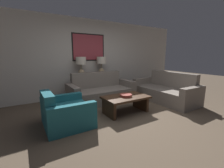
% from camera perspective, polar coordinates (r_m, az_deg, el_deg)
% --- Properties ---
extents(ground_plane, '(20.00, 20.00, 0.00)m').
position_cam_1_polar(ground_plane, '(3.58, 7.68, -12.79)').
color(ground_plane, brown).
extents(back_wall, '(8.02, 0.12, 2.65)m').
position_cam_1_polar(back_wall, '(5.45, -8.99, 9.71)').
color(back_wall, beige).
rests_on(back_wall, ground_plane).
extents(console_table, '(1.24, 0.39, 0.74)m').
position_cam_1_polar(console_table, '(5.31, -7.55, -0.73)').
color(console_table, '#332319').
rests_on(console_table, ground_plane).
extents(table_lamp_left, '(0.33, 0.33, 0.64)m').
position_cam_1_polar(table_lamp_left, '(5.07, -11.69, 7.49)').
color(table_lamp_left, tan).
rests_on(table_lamp_left, console_table).
extents(table_lamp_right, '(0.33, 0.33, 0.64)m').
position_cam_1_polar(table_lamp_right, '(5.37, -4.05, 7.86)').
color(table_lamp_right, tan).
rests_on(table_lamp_right, console_table).
extents(couch_by_back_wall, '(2.03, 0.92, 0.90)m').
position_cam_1_polar(couch_by_back_wall, '(4.73, -4.19, -3.08)').
color(couch_by_back_wall, slate).
rests_on(couch_by_back_wall, ground_plane).
extents(couch_by_side, '(0.92, 2.03, 0.90)m').
position_cam_1_polar(couch_by_side, '(5.09, 19.59, -2.69)').
color(couch_by_side, slate).
rests_on(couch_by_side, ground_plane).
extents(coffee_table, '(1.12, 0.69, 0.42)m').
position_cam_1_polar(coffee_table, '(3.79, 5.24, -6.37)').
color(coffee_table, '#3D2616').
rests_on(coffee_table, ground_plane).
extents(decorative_bowl, '(0.30, 0.30, 0.06)m').
position_cam_1_polar(decorative_bowl, '(3.74, 5.29, -4.32)').
color(decorative_bowl, '#93382D').
rests_on(decorative_bowl, coffee_table).
extents(armchair_near_back_wall, '(0.91, 0.97, 0.73)m').
position_cam_1_polar(armchair_near_back_wall, '(3.28, -17.24, -10.54)').
color(armchair_near_back_wall, '#1E5B66').
rests_on(armchair_near_back_wall, ground_plane).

